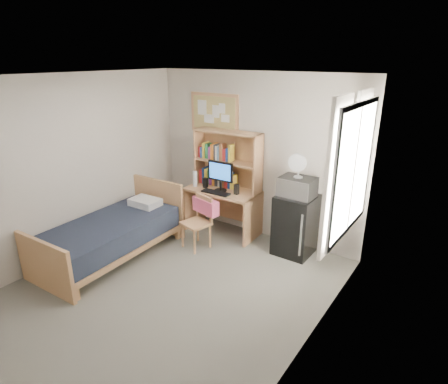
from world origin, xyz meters
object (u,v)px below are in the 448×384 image
Objects in this scene: speaker_right at (237,189)px; desk_fan at (299,167)px; desk_chair at (196,223)px; desk at (223,211)px; bulletin_board at (214,113)px; bed at (111,239)px; monitor at (221,177)px; mini_fridge at (295,225)px; microwave at (297,187)px; speaker_left at (205,183)px.

speaker_right is 1.12m from desk_fan.
desk_chair is 1.76m from desk_fan.
bulletin_board is at bearing 138.96° from desk.
bed is 1.92m from monitor.
speaker_right is (1.17, 1.57, 0.55)m from bed.
bulletin_board is at bearing 73.51° from bed.
desk_chair is 0.90× the size of mini_fridge.
microwave reaches higher than bed.
speaker_right is (-0.99, -0.08, 0.38)m from mini_fridge.
mini_fridge is 0.90m from desk_fan.
microwave is at bearing -1.52° from desk.
bulletin_board is 2.23m from mini_fridge.
mini_fridge is 1.92× the size of monitor.
bulletin_board is 1.07m from monitor.
desk is 1.62m from desk_fan.
microwave is at bearing 41.07° from desk_chair.
microwave is (1.59, 0.08, 0.22)m from speaker_left.
bulletin_board reaches higher than speaker_left.
bulletin_board is 1.93× the size of microwave.
desk_chair is 1.61m from microwave.
desk is at bearing 168.69° from speaker_right.
mini_fridge is at bearing 35.29° from bed.
speaker_left is 0.98× the size of speaker_right.
speaker_left is 0.33× the size of microwave.
speaker_left is 1.60m from microwave.
bed is 4.18× the size of microwave.
monitor is at bearing -176.53° from desk_fan.
desk_chair is at bearing -151.65° from microwave.
desk is at bearing -179.19° from desk_fan.
microwave is (1.29, 0.07, 0.06)m from monitor.
desk_fan is at bearing -1.52° from desk.
desk_chair is 1.27m from bed.
bed is (-0.87, -1.62, -0.10)m from desk.
speaker_right is (0.30, 0.01, -0.15)m from monitor.
monitor is at bearing -43.91° from bulletin_board.
monitor is at bearing 58.68° from bed.
speaker_left is at bearing 67.62° from bed.
mini_fridge is 2.87× the size of desk_fan.
mini_fridge is 1.63m from speaker_left.
bed is at bearing -112.32° from speaker_left.
mini_fridge reaches higher than bed.
mini_fridge is (1.31, 0.72, 0.04)m from desk_chair.
speaker_left reaches higher than desk_chair.
bed is at bearing -142.33° from mini_fridge.
bulletin_board is 1.15m from speaker_left.
bulletin_board is 0.46× the size of bed.
bed is 2.81m from microwave.
mini_fridge is at bearing -0.64° from desk.
bulletin_board is 1.90m from microwave.
bulletin_board is at bearing 170.31° from desk_fan.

